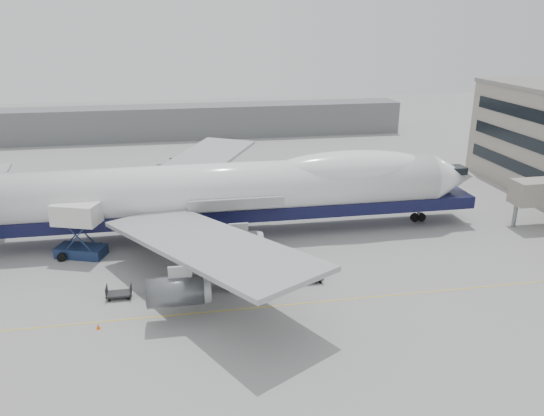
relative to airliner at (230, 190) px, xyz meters
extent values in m
plane|color=gray|center=(-0.64, -12.00, -5.62)|extent=(260.00, 260.00, 0.00)
cube|color=gold|center=(-0.64, -18.00, -5.62)|extent=(60.00, 0.15, 0.01)
cylinder|color=slate|center=(35.36, -4.00, -4.12)|extent=(0.50, 0.50, 3.00)
cube|color=slate|center=(-10.64, 58.00, -2.12)|extent=(110.00, 8.00, 7.00)
cylinder|color=white|center=(-0.64, 0.00, 0.08)|extent=(52.00, 6.40, 6.40)
cube|color=black|center=(0.36, 0.00, -2.48)|extent=(60.00, 5.76, 1.50)
cone|color=white|center=(28.36, 0.00, 0.08)|extent=(6.00, 6.40, 6.40)
ellipsoid|color=white|center=(14.96, 0.00, 1.84)|extent=(20.67, 5.78, 4.56)
cube|color=#9EA0A3|center=(-3.64, -14.28, -0.52)|extent=(20.35, 26.74, 2.26)
cube|color=#9EA0A3|center=(-3.64, 14.28, -0.52)|extent=(20.35, 26.74, 2.26)
cylinder|color=#595B60|center=(-6.64, 19.00, -2.72)|extent=(4.80, 2.60, 2.60)
cylinder|color=#595B60|center=(-0.64, 10.00, -2.72)|extent=(4.80, 2.60, 2.60)
cylinder|color=#595B60|center=(-0.64, -10.00, -2.72)|extent=(4.80, 2.60, 2.60)
cylinder|color=#595B60|center=(-6.64, -19.00, -2.72)|extent=(4.80, 2.60, 2.60)
cylinder|color=slate|center=(24.36, 0.00, -4.37)|extent=(0.36, 0.36, 2.50)
cylinder|color=black|center=(24.36, 0.00, -5.07)|extent=(1.10, 0.45, 1.10)
cylinder|color=slate|center=(-3.64, -3.00, -4.37)|extent=(0.36, 0.36, 2.50)
cylinder|color=black|center=(-3.64, -3.00, -5.07)|extent=(1.10, 0.45, 1.10)
cylinder|color=slate|center=(-3.64, 3.00, -4.37)|extent=(0.36, 0.36, 2.50)
cylinder|color=black|center=(-3.64, 3.00, -5.07)|extent=(1.10, 0.45, 1.10)
cube|color=navy|center=(-16.93, -3.50, -5.05)|extent=(5.80, 4.14, 1.16)
cube|color=silver|center=(-16.93, -3.50, -0.62)|extent=(5.47, 4.20, 2.31)
cube|color=navy|center=(-16.93, -4.66, -2.82)|extent=(3.57, 1.37, 4.14)
cube|color=navy|center=(-16.93, -2.34, -2.82)|extent=(3.57, 1.37, 4.14)
cube|color=slate|center=(-16.93, -1.82, -0.62)|extent=(2.80, 2.04, 0.15)
cylinder|color=black|center=(-18.82, -4.55, -5.15)|extent=(0.95, 0.37, 0.95)
cylinder|color=black|center=(-18.82, -2.45, -5.15)|extent=(0.95, 0.37, 0.95)
cylinder|color=black|center=(-15.03, -4.55, -5.15)|extent=(0.95, 0.37, 0.95)
cylinder|color=black|center=(-15.03, -2.45, -5.15)|extent=(0.95, 0.37, 0.95)
cone|color=orange|center=(-13.25, -19.07, -5.37)|extent=(0.32, 0.32, 0.50)
cube|color=orange|center=(-13.25, -19.07, -5.61)|extent=(0.34, 0.34, 0.03)
cube|color=#2D2D30|center=(-11.96, -13.93, -5.17)|extent=(2.30, 1.35, 0.18)
cube|color=#2D2D30|center=(-13.06, -13.93, -4.77)|extent=(0.08, 1.35, 0.90)
cube|color=#2D2D30|center=(-10.86, -13.93, -4.77)|extent=(0.08, 1.35, 0.90)
cylinder|color=black|center=(-12.81, -14.48, -5.47)|extent=(0.30, 0.12, 0.30)
cylinder|color=black|center=(-12.81, -13.38, -5.47)|extent=(0.30, 0.12, 0.30)
cylinder|color=black|center=(-11.11, -14.48, -5.47)|extent=(0.30, 0.12, 0.30)
cylinder|color=black|center=(-11.11, -13.38, -5.47)|extent=(0.30, 0.12, 0.30)
cube|color=#2D2D30|center=(-8.26, -13.93, -5.17)|extent=(2.30, 1.35, 0.18)
cube|color=#2D2D30|center=(-9.36, -13.93, -4.77)|extent=(0.08, 1.35, 0.90)
cube|color=#2D2D30|center=(-7.16, -13.93, -4.77)|extent=(0.08, 1.35, 0.90)
cylinder|color=black|center=(-9.11, -14.48, -5.47)|extent=(0.30, 0.12, 0.30)
cylinder|color=black|center=(-9.11, -13.38, -5.47)|extent=(0.30, 0.12, 0.30)
cylinder|color=black|center=(-7.41, -14.48, -5.47)|extent=(0.30, 0.12, 0.30)
cylinder|color=black|center=(-7.41, -13.38, -5.47)|extent=(0.30, 0.12, 0.30)
cube|color=#2D2D30|center=(-4.56, -13.93, -5.17)|extent=(2.30, 1.35, 0.18)
cube|color=#2D2D30|center=(-5.66, -13.93, -4.77)|extent=(0.08, 1.35, 0.90)
cube|color=#2D2D30|center=(-3.46, -13.93, -4.77)|extent=(0.08, 1.35, 0.90)
cylinder|color=black|center=(-5.41, -14.48, -5.47)|extent=(0.30, 0.12, 0.30)
cylinder|color=black|center=(-5.41, -13.38, -5.47)|extent=(0.30, 0.12, 0.30)
cylinder|color=black|center=(-3.71, -14.48, -5.47)|extent=(0.30, 0.12, 0.30)
cylinder|color=black|center=(-3.71, -13.38, -5.47)|extent=(0.30, 0.12, 0.30)
cube|color=#2D2D30|center=(-0.85, -13.93, -5.17)|extent=(2.30, 1.35, 0.18)
cube|color=#2D2D30|center=(-1.95, -13.93, -4.77)|extent=(0.08, 1.35, 0.90)
cube|color=#2D2D30|center=(0.25, -13.93, -4.77)|extent=(0.08, 1.35, 0.90)
cylinder|color=black|center=(-1.70, -14.48, -5.47)|extent=(0.30, 0.12, 0.30)
cylinder|color=black|center=(-1.70, -13.38, -5.47)|extent=(0.30, 0.12, 0.30)
cylinder|color=black|center=(0.00, -14.48, -5.47)|extent=(0.30, 0.12, 0.30)
cylinder|color=black|center=(0.00, -13.38, -5.47)|extent=(0.30, 0.12, 0.30)
cube|color=#2D2D30|center=(2.85, -13.93, -5.17)|extent=(2.30, 1.35, 0.18)
cube|color=#2D2D30|center=(1.75, -13.93, -4.77)|extent=(0.08, 1.35, 0.90)
cube|color=#2D2D30|center=(3.95, -13.93, -4.77)|extent=(0.08, 1.35, 0.90)
cylinder|color=black|center=(2.00, -14.48, -5.47)|extent=(0.30, 0.12, 0.30)
cylinder|color=black|center=(2.00, -13.38, -5.47)|extent=(0.30, 0.12, 0.30)
cylinder|color=black|center=(3.70, -14.48, -5.47)|extent=(0.30, 0.12, 0.30)
cylinder|color=black|center=(3.70, -13.38, -5.47)|extent=(0.30, 0.12, 0.30)
cube|color=#2D2D30|center=(6.55, -13.93, -5.17)|extent=(2.30, 1.35, 0.18)
cube|color=#2D2D30|center=(5.45, -13.93, -4.77)|extent=(0.08, 1.35, 0.90)
cube|color=#2D2D30|center=(7.65, -13.93, -4.77)|extent=(0.08, 1.35, 0.90)
cylinder|color=black|center=(5.70, -14.48, -5.47)|extent=(0.30, 0.12, 0.30)
cylinder|color=black|center=(5.70, -13.38, -5.47)|extent=(0.30, 0.12, 0.30)
cylinder|color=black|center=(7.40, -14.48, -5.47)|extent=(0.30, 0.12, 0.30)
cylinder|color=black|center=(7.40, -13.38, -5.47)|extent=(0.30, 0.12, 0.30)
camera|label=1|loc=(-5.60, -59.86, 19.05)|focal=35.00mm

